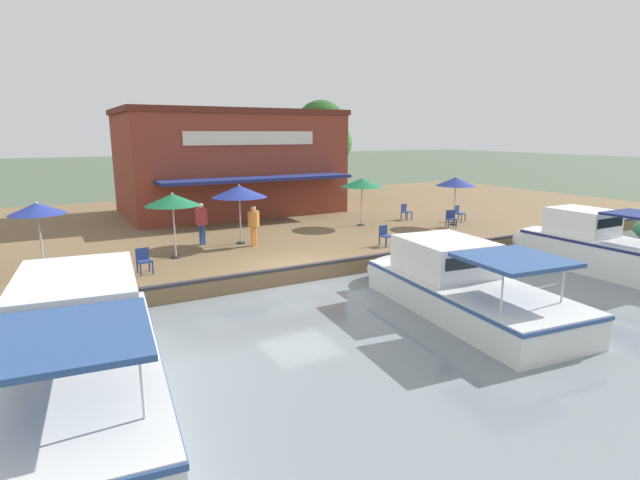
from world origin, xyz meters
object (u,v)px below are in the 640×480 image
Objects in this scene: waterfront_restaurant at (229,162)px; cafe_chair_mid_patio at (144,259)px; motorboat_second_along at (451,282)px; tree_behind_restaurant at (320,128)px; person_mid_patio at (202,219)px; motorboat_outer_channel at (587,246)px; patio_umbrella_back_row at (362,183)px; tree_downstream_bank at (329,144)px; patio_umbrella_mid_patio_left at (37,209)px; cafe_chair_under_first_umbrella at (406,211)px; person_at_quay_edge at (254,221)px; cafe_chair_beside_entrance at (385,235)px; cafe_chair_back_row_seat at (459,212)px; patio_umbrella_near_quay_edge at (173,200)px; patio_umbrella_by_entrance at (456,182)px; cafe_chair_far_corner_seat at (451,218)px; patio_umbrella_mid_patio_right at (239,191)px; motorboat_distant_upstream at (81,351)px.

cafe_chair_mid_patio is at bearing -31.40° from waterfront_restaurant.
tree_behind_restaurant reaches higher than motorboat_second_along.
motorboat_outer_channel is at bearing 54.23° from person_mid_patio.
patio_umbrella_back_row is 0.43× the size of tree_downstream_bank.
person_mid_patio is at bearing -87.00° from patio_umbrella_back_row.
cafe_chair_under_first_umbrella is (-2.98, 17.41, -1.77)m from patio_umbrella_mid_patio_left.
cafe_chair_under_first_umbrella is 9.90m from person_at_quay_edge.
cafe_chair_back_row_seat is at bearing 112.47° from cafe_chair_beside_entrance.
patio_umbrella_near_quay_edge is 1.00× the size of patio_umbrella_mid_patio_left.
person_at_quay_edge is 0.96× the size of person_mid_patio.
patio_umbrella_by_entrance reaches higher than patio_umbrella_near_quay_edge.
patio_umbrella_back_row reaches higher than cafe_chair_mid_patio.
patio_umbrella_mid_patio_left is (2.69, -14.31, 0.07)m from patio_umbrella_back_row.
cafe_chair_far_corner_seat is at bearing 0.72° from tree_behind_restaurant.
patio_umbrella_near_quay_edge is at bearing -45.15° from tree_downstream_bank.
cafe_chair_mid_patio is at bearing -66.27° from person_at_quay_edge.
patio_umbrella_mid_patio_right reaches higher than person_at_quay_edge.
patio_umbrella_by_entrance reaches higher than motorboat_second_along.
person_at_quay_edge is (1.75, -6.57, -1.12)m from patio_umbrella_back_row.
patio_umbrella_mid_patio_right is (8.94, -2.69, -0.74)m from waterfront_restaurant.
waterfront_restaurant reaches higher than cafe_chair_mid_patio.
patio_umbrella_mid_patio_right reaches higher than cafe_chair_back_row_seat.
cafe_chair_far_corner_seat is 0.10× the size of motorboat_second_along.
person_mid_patio is at bearing -100.24° from cafe_chair_far_corner_seat.
tree_behind_restaurant is (-13.15, 17.79, 2.72)m from patio_umbrella_mid_patio_left.
cafe_chair_beside_entrance is 20.03m from tree_downstream_bank.
tree_downstream_bank reaches higher than motorboat_second_along.
person_at_quay_edge is at bearing 113.73° from cafe_chair_mid_patio.
waterfront_restaurant is 6.99× the size of person_mid_patio.
patio_umbrella_near_quay_edge is 2.77m from cafe_chair_mid_patio.
cafe_chair_under_first_umbrella is at bearing -156.03° from patio_umbrella_by_entrance.
patio_umbrella_near_quay_edge is 0.36× the size of tree_behind_restaurant.
tree_downstream_bank is (-24.12, 19.84, 3.43)m from motorboat_distant_upstream.
patio_umbrella_mid_patio_right is 2.97× the size of cafe_chair_beside_entrance.
person_mid_patio is at bearing 138.86° from cafe_chair_mid_patio.
patio_umbrella_mid_patio_right is at bearing -41.97° from tree_behind_restaurant.
patio_umbrella_by_entrance is 1.41× the size of person_mid_patio.
patio_umbrella_by_entrance is 0.99× the size of patio_umbrella_mid_patio_right.
patio_umbrella_near_quay_edge is 14.15m from patio_umbrella_by_entrance.
patio_umbrella_by_entrance is 3.26m from cafe_chair_under_first_umbrella.
patio_umbrella_by_entrance reaches higher than person_at_quay_edge.
patio_umbrella_mid_patio_left is 13.28m from motorboat_second_along.
tree_downstream_bank is (-16.30, 2.44, 3.30)m from cafe_chair_far_corner_seat.
waterfront_restaurant is at bearing 152.43° from motorboat_distant_upstream.
patio_umbrella_near_quay_edge is 0.44× the size of tree_downstream_bank.
tree_behind_restaurant reaches higher than motorboat_distant_upstream.
cafe_chair_beside_entrance is at bearing -45.90° from cafe_chair_under_first_umbrella.
cafe_chair_mid_patio is 6.99m from motorboat_distant_upstream.
patio_umbrella_back_row is 0.97× the size of patio_umbrella_mid_patio_right.
tree_behind_restaurant is (-10.47, 3.48, 2.79)m from patio_umbrella_back_row.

